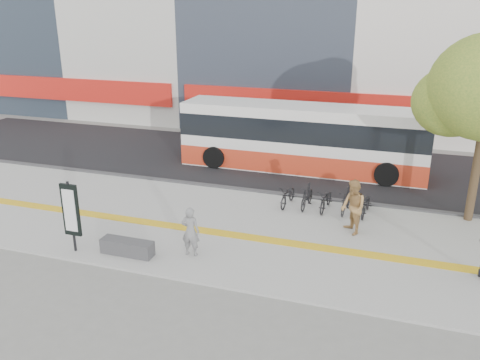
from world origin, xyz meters
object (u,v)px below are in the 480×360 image
(seated_woman, at_px, (191,231))
(pedestrian_tan, at_px, (353,207))
(bench, at_px, (127,247))
(bus, at_px, (302,140))
(signboard, at_px, (71,211))

(seated_woman, relative_size, pedestrian_tan, 0.84)
(bench, height_order, seated_woman, seated_woman)
(bench, xyz_separation_m, pedestrian_tan, (6.10, 3.55, 0.67))
(seated_woman, bearing_deg, bench, 14.42)
(bench, xyz_separation_m, bus, (3.18, 9.70, 1.10))
(bench, xyz_separation_m, seated_woman, (1.80, 0.56, 0.53))
(pedestrian_tan, bearing_deg, signboard, -95.63)
(signboard, relative_size, pedestrian_tan, 1.23)
(seated_woman, bearing_deg, pedestrian_tan, -147.87)
(bench, distance_m, signboard, 1.94)
(signboard, distance_m, bus, 11.09)
(bus, xyz_separation_m, pedestrian_tan, (2.92, -6.15, -0.43))
(pedestrian_tan, bearing_deg, seated_woman, -87.37)
(seated_woman, height_order, pedestrian_tan, pedestrian_tan)
(seated_woman, bearing_deg, signboard, 11.48)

